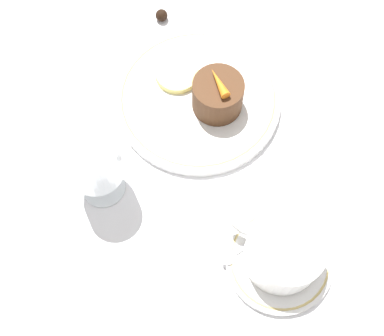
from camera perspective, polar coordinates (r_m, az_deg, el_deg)
ground_plane at (r=0.74m, az=1.41°, el=5.23°), size 3.00×3.00×0.00m
dinner_plate at (r=0.75m, az=0.66°, el=7.40°), size 0.23×0.23×0.01m
saucer at (r=0.67m, az=9.28°, el=-9.73°), size 0.13×0.13×0.01m
coffee_cup at (r=0.64m, az=9.78°, el=-8.72°), size 0.12×0.09×0.06m
spoon at (r=0.67m, az=6.30°, el=-7.77°), size 0.05×0.11×0.00m
wine_glass at (r=0.64m, az=-10.44°, el=0.57°), size 0.07×0.07×0.12m
fork at (r=0.72m, az=10.15°, el=0.01°), size 0.03×0.19×0.01m
dessert_cake at (r=0.72m, az=2.76°, el=7.76°), size 0.07×0.07×0.05m
carrot_garnish at (r=0.69m, az=2.87°, el=9.11°), size 0.04×0.04×0.01m
pineapple_slice at (r=0.76m, az=-1.59°, el=10.02°), size 0.06×0.06×0.01m
chocolate_truffle at (r=0.83m, az=-3.27°, el=15.95°), size 0.02×0.02×0.02m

